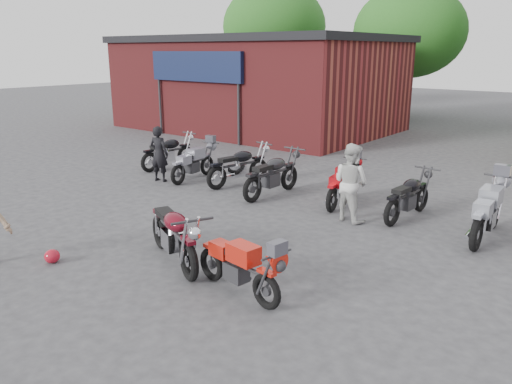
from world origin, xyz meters
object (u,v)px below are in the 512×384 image
Objects in this scene: person_light at (351,182)px; row_bike_2 at (239,164)px; helmet at (52,256)px; person_dark at (159,154)px; row_bike_4 at (343,182)px; sportbike at (239,264)px; row_bike_3 at (273,172)px; row_bike_0 at (168,150)px; row_bike_1 at (194,161)px; row_bike_6 at (488,209)px; vintage_motorcycle at (174,231)px; row_bike_5 at (409,194)px.

row_bike_2 is (-3.86, 0.78, -0.26)m from person_light.
person_dark is (-2.93, 5.04, 0.67)m from helmet.
row_bike_4 is at bearing -178.94° from person_dark.
row_bike_3 is at bearing 130.08° from sportbike.
row_bike_3 is at bearing -93.19° from row_bike_0.
row_bike_4 reaches higher than sportbike.
row_bike_2 is at bearing 0.48° from person_light.
person_light reaches higher than row_bike_1.
vintage_motorcycle is at bearing 137.78° from row_bike_6.
helmet is 8.29m from row_bike_6.
person_light is 5.30m from row_bike_1.
person_dark is 1.65m from row_bike_0.
person_light is 0.92× the size of row_bike_1.
row_bike_3 is 1.10× the size of row_bike_5.
person_dark is 0.75× the size of row_bike_6.
row_bike_2 is (-0.87, 6.14, 0.47)m from helmet.
row_bike_5 is at bearing -87.56° from row_bike_0.
person_light is 0.81× the size of row_bike_3.
row_bike_1 is at bearing 156.17° from vintage_motorcycle.
vintage_motorcycle is at bearing -177.04° from sportbike.
sportbike is at bearing 152.29° from row_bike_6.
row_bike_4 is 0.99× the size of row_bike_5.
row_bike_4 is at bearing 70.17° from helmet.
vintage_motorcycle is 1.15× the size of row_bike_1.
row_bike_1 is 1.47m from row_bike_2.
row_bike_6 is (3.92, 4.72, -0.01)m from vintage_motorcycle.
sportbike is at bearing 107.08° from person_light.
person_light is 1.23m from row_bike_4.
row_bike_6 reaches higher than row_bike_5.
row_bike_6 is at bearing -153.70° from person_light.
row_bike_6 reaches higher than sportbike.
helmet is (-3.36, -1.16, -0.39)m from sportbike.
helmet is 0.14× the size of row_bike_0.
sportbike is 6.54m from row_bike_2.
row_bike_1 reaches higher than sportbike.
helmet is at bearing 176.10° from row_bike_3.
row_bike_1 is (0.64, 0.73, -0.25)m from person_dark.
row_bike_3 is (1.37, -0.29, 0.02)m from row_bike_2.
sportbike is at bearing -129.67° from row_bike_2.
person_light is (5.92, 0.32, 0.07)m from person_dark.
row_bike_1 is 2.79m from row_bike_3.
vintage_motorcycle is at bearing -141.58° from row_bike_2.
person_dark reaches higher than row_bike_4.
person_dark is 0.85× the size of row_bike_1.
helmet is (-1.74, -1.32, -0.50)m from vintage_motorcycle.
row_bike_1 is at bearing 114.76° from row_bike_2.
vintage_motorcycle is 7.58m from row_bike_0.
row_bike_2 is 6.53m from row_bike_6.
helmet is at bearing 107.46° from person_dark.
vintage_motorcycle reaches higher than row_bike_0.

